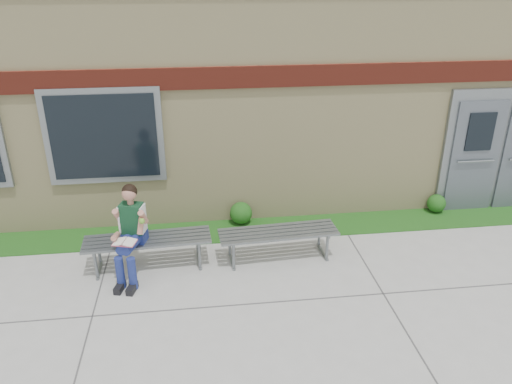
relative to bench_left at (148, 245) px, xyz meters
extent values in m
plane|color=#9E9E99|center=(2.32, -1.64, -0.38)|extent=(80.00, 80.00, 0.00)
cube|color=#194913|center=(2.32, 0.96, -0.37)|extent=(16.00, 0.80, 0.02)
cube|color=beige|center=(2.32, 4.36, 1.62)|extent=(16.00, 6.00, 4.00)
cube|color=maroon|center=(2.32, 1.33, 2.22)|extent=(16.00, 0.06, 0.35)
cube|color=slate|center=(-0.68, 1.32, 1.32)|extent=(1.90, 0.08, 1.60)
cube|color=black|center=(-0.68, 1.28, 1.32)|extent=(1.70, 0.04, 1.40)
cube|color=slate|center=(6.32, 1.32, 0.77)|extent=(2.20, 0.08, 2.30)
cube|color=#505760|center=(5.82, 1.27, 0.67)|extent=(0.92, 0.06, 2.10)
cube|color=slate|center=(0.00, 0.00, 0.09)|extent=(1.92, 0.63, 0.04)
cube|color=slate|center=(-0.76, 0.00, -0.16)|extent=(0.08, 0.53, 0.43)
cube|color=slate|center=(0.76, 0.00, -0.16)|extent=(0.08, 0.53, 0.43)
cube|color=slate|center=(2.00, 0.00, 0.08)|extent=(1.87, 0.63, 0.04)
cube|color=slate|center=(1.26, 0.00, -0.17)|extent=(0.08, 0.51, 0.42)
cube|color=slate|center=(2.74, 0.00, -0.17)|extent=(0.08, 0.51, 0.42)
cube|color=navy|center=(-0.17, -0.05, 0.19)|extent=(0.39, 0.32, 0.16)
cube|color=#0D321D|center=(-0.18, -0.07, 0.50)|extent=(0.36, 0.27, 0.46)
sphere|color=#B47563|center=(-0.18, -0.08, 0.90)|extent=(0.26, 0.26, 0.21)
sphere|color=black|center=(-0.17, -0.06, 0.92)|extent=(0.27, 0.27, 0.22)
cylinder|color=navy|center=(-0.32, -0.28, 0.21)|extent=(0.25, 0.44, 0.15)
cylinder|color=navy|center=(-0.15, -0.33, 0.21)|extent=(0.25, 0.44, 0.15)
cylinder|color=navy|center=(-0.36, -0.52, -0.13)|extent=(0.12, 0.12, 0.50)
cylinder|color=navy|center=(-0.19, -0.56, -0.13)|extent=(0.12, 0.12, 0.50)
cube|color=black|center=(-0.38, -0.59, -0.33)|extent=(0.16, 0.28, 0.10)
cube|color=black|center=(-0.21, -0.63, -0.33)|extent=(0.16, 0.28, 0.10)
cylinder|color=#B47563|center=(-0.37, -0.08, 0.56)|extent=(0.14, 0.24, 0.26)
cylinder|color=#B47563|center=(-0.01, -0.18, 0.56)|extent=(0.14, 0.24, 0.26)
cube|color=white|center=(-0.27, -0.42, 0.31)|extent=(0.36, 0.29, 0.02)
cube|color=#B84563|center=(-0.27, -0.42, 0.30)|extent=(0.36, 0.30, 0.01)
sphere|color=#66AD2E|center=(-0.01, -0.32, 0.57)|extent=(0.08, 0.08, 0.08)
sphere|color=#194913|center=(1.53, 1.21, -0.16)|extent=(0.40, 0.40, 0.40)
sphere|color=#194913|center=(5.20, 1.21, -0.19)|extent=(0.34, 0.34, 0.34)
camera|label=1|loc=(0.81, -6.70, 3.83)|focal=35.00mm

